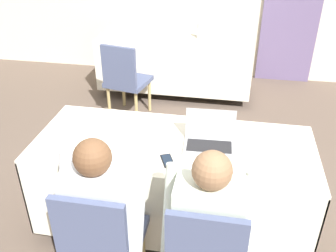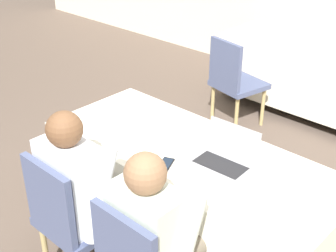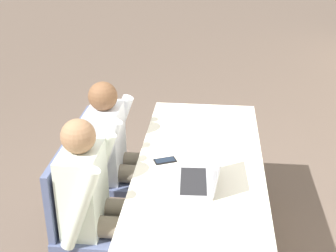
# 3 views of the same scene
# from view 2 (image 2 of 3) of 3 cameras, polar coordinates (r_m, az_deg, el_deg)

# --- Properties ---
(ground_plane) EXTENTS (24.00, 24.00, 0.00)m
(ground_plane) POSITION_cam_2_polar(r_m,az_deg,el_deg) (3.31, 2.47, -14.22)
(ground_plane) COLOR brown
(conference_table_near) EXTENTS (1.93, 0.79, 0.75)m
(conference_table_near) POSITION_cam_2_polar(r_m,az_deg,el_deg) (2.96, 2.70, -5.99)
(conference_table_near) COLOR silver
(conference_table_near) RESTS_ON ground_plane
(conference_table_far) EXTENTS (1.93, 0.79, 0.75)m
(conference_table_far) POSITION_cam_2_polar(r_m,az_deg,el_deg) (5.01, 17.83, 7.55)
(conference_table_far) COLOR silver
(conference_table_far) RESTS_ON ground_plane
(laptop) EXTENTS (0.35, 0.27, 0.23)m
(laptop) POSITION_cam_2_polar(r_m,az_deg,el_deg) (2.71, 6.87, -3.96)
(laptop) COLOR #99999E
(laptop) RESTS_ON conference_table_near
(cell_phone) EXTENTS (0.12, 0.15, 0.01)m
(cell_phone) POSITION_cam_2_polar(r_m,az_deg,el_deg) (2.72, -0.31, -4.68)
(cell_phone) COLOR black
(cell_phone) RESTS_ON conference_table_near
(paper_beside_laptop) EXTENTS (0.32, 0.36, 0.00)m
(paper_beside_laptop) POSITION_cam_2_polar(r_m,az_deg,el_deg) (3.10, 1.48, -0.28)
(paper_beside_laptop) COLOR white
(paper_beside_laptop) RESTS_ON conference_table_near
(chair_near_left) EXTENTS (0.44, 0.44, 0.90)m
(chair_near_left) POSITION_cam_2_polar(r_m,az_deg,el_deg) (2.81, -11.76, -10.73)
(chair_near_left) COLOR tan
(chair_near_left) RESTS_ON ground_plane
(chair_far_spare) EXTENTS (0.52, 0.52, 0.90)m
(chair_far_spare) POSITION_cam_2_polar(r_m,az_deg,el_deg) (4.57, 8.02, 5.64)
(chair_far_spare) COLOR tan
(chair_far_spare) RESTS_ON ground_plane
(person_checkered_shirt) EXTENTS (0.50, 0.52, 1.16)m
(person_checkered_shirt) POSITION_cam_2_polar(r_m,az_deg,el_deg) (2.76, -10.36, -7.21)
(person_checkered_shirt) COLOR #665B4C
(person_checkered_shirt) RESTS_ON ground_plane
(person_white_shirt) EXTENTS (0.50, 0.52, 1.16)m
(person_white_shirt) POSITION_cam_2_polar(r_m,az_deg,el_deg) (2.39, -1.21, -13.09)
(person_white_shirt) COLOR #665B4C
(person_white_shirt) RESTS_ON ground_plane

